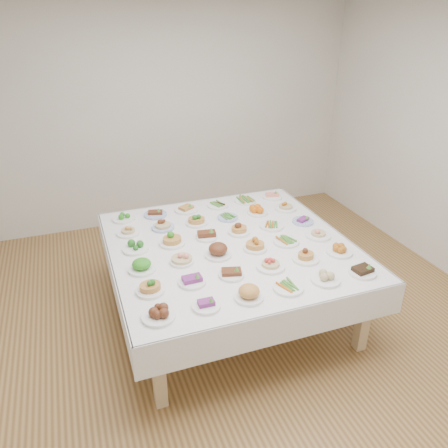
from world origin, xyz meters
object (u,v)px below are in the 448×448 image
object	(u,v)px
display_table	(230,250)
dish_0	(158,312)
dish_18	(135,246)
dish_35	(272,195)

from	to	relation	value
display_table	dish_0	world-z (taller)	dish_0
dish_18	dish_35	world-z (taller)	dish_18
display_table	dish_0	size ratio (longest dim) A/B	9.19
display_table	dish_35	bearing A→B (deg)	45.20
dish_35	display_table	bearing A→B (deg)	-134.80
display_table	dish_18	xyz separation A→B (m)	(-0.82, 0.18, 0.11)
display_table	dish_0	bearing A→B (deg)	-135.55
dish_0	dish_18	world-z (taller)	dish_0
dish_0	dish_35	bearing A→B (deg)	44.82
dish_0	display_table	bearing A→B (deg)	44.45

